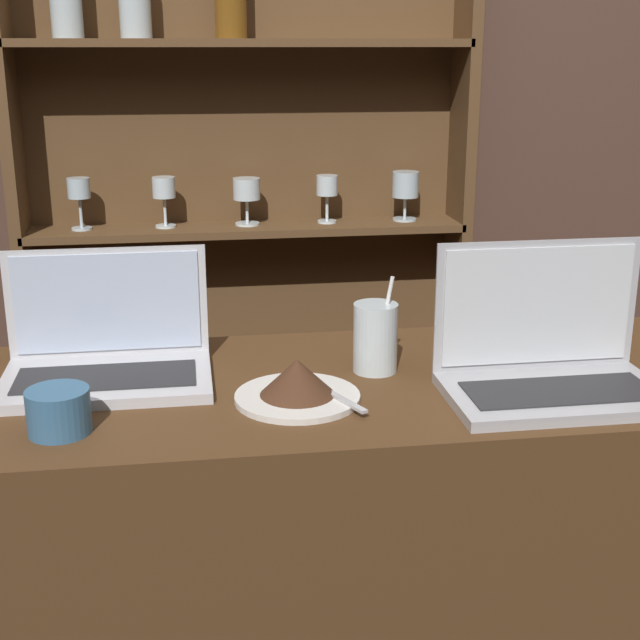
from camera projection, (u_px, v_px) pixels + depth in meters
name	position (u px, v px, depth m)	size (l,w,h in m)	color
bar_counter	(336.00, 627.00, 1.64)	(1.67, 0.53, 0.97)	#4C3019
back_wall	(271.00, 107.00, 2.41)	(7.00, 0.06, 2.70)	#4C3328
back_shelf	(243.00, 241.00, 2.43)	(1.20, 0.18, 1.90)	brown
laptop_near	(107.00, 353.00, 1.49)	(0.34, 0.22, 0.21)	silver
laptop_far	(549.00, 360.00, 1.44)	(0.35, 0.21, 0.24)	#ADADB2
cake_plate	(298.00, 384.00, 1.41)	(0.20, 0.20, 0.07)	silver
water_glass	(375.00, 338.00, 1.52)	(0.08, 0.08, 0.17)	silver
coffee_cup	(59.00, 411.00, 1.29)	(0.09, 0.09, 0.07)	#38668C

